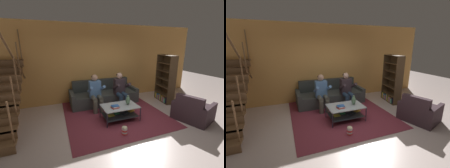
# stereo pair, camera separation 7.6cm
# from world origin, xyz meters

# --- Properties ---
(ground) EXTENTS (16.80, 16.80, 0.00)m
(ground) POSITION_xyz_m (0.00, 0.00, 0.00)
(ground) COLOR beige
(back_partition) EXTENTS (8.40, 0.12, 2.90)m
(back_partition) POSITION_xyz_m (0.00, 2.46, 1.45)
(back_partition) COLOR #D4964B
(back_partition) RESTS_ON ground
(couch) EXTENTS (2.47, 0.93, 0.84)m
(couch) POSITION_xyz_m (-0.14, 1.93, 0.28)
(couch) COLOR #3C4140
(couch) RESTS_ON ground
(person_seated_left) EXTENTS (0.50, 0.58, 1.20)m
(person_seated_left) POSITION_xyz_m (-0.59, 1.38, 0.65)
(person_seated_left) COLOR #59584C
(person_seated_left) RESTS_ON ground
(person_seated_right) EXTENTS (0.50, 0.58, 1.20)m
(person_seated_right) POSITION_xyz_m (0.31, 1.38, 0.65)
(person_seated_right) COLOR navy
(person_seated_right) RESTS_ON ground
(coffee_table) EXTENTS (1.05, 0.67, 0.44)m
(coffee_table) POSITION_xyz_m (-0.13, 0.47, 0.28)
(coffee_table) COLOR #B0BCC1
(coffee_table) RESTS_ON ground
(area_rug) EXTENTS (3.00, 3.41, 0.01)m
(area_rug) POSITION_xyz_m (-0.14, 1.07, 0.01)
(area_rug) COLOR maroon
(area_rug) RESTS_ON ground
(vase) EXTENTS (0.13, 0.13, 0.28)m
(vase) POSITION_xyz_m (0.12, 0.45, 0.57)
(vase) COLOR #527656
(vase) RESTS_ON coffee_table
(book_stack) EXTENTS (0.22, 0.22, 0.07)m
(book_stack) POSITION_xyz_m (-0.32, 0.39, 0.47)
(book_stack) COLOR red
(book_stack) RESTS_ON coffee_table
(bookshelf) EXTENTS (0.41, 0.91, 1.77)m
(bookshelf) POSITION_xyz_m (2.14, 1.23, 0.70)
(bookshelf) COLOR #4C3721
(bookshelf) RESTS_ON ground
(armchair) EXTENTS (1.11, 1.17, 0.79)m
(armchair) POSITION_xyz_m (1.85, -0.32, 0.27)
(armchair) COLOR #37272D
(armchair) RESTS_ON ground
(popcorn_tub) EXTENTS (0.14, 0.14, 0.22)m
(popcorn_tub) POSITION_xyz_m (-0.34, -0.28, 0.11)
(popcorn_tub) COLOR red
(popcorn_tub) RESTS_ON ground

